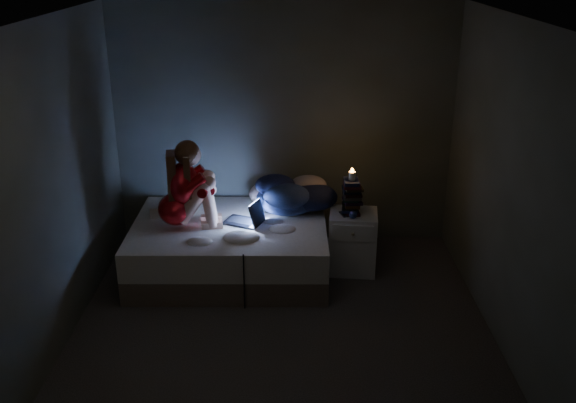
{
  "coord_description": "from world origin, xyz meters",
  "views": [
    {
      "loc": [
        0.07,
        -4.66,
        3.08
      ],
      "look_at": [
        0.05,
        1.0,
        0.8
      ],
      "focal_mm": 39.55,
      "sensor_mm": 36.0,
      "label": 1
    }
  ],
  "objects_px": {
    "laptop": "(243,211)",
    "nightstand": "(352,242)",
    "bed": "(230,247)",
    "candle": "(352,176)",
    "woman": "(175,185)",
    "phone": "(345,214)"
  },
  "relations": [
    {
      "from": "bed",
      "to": "nightstand",
      "type": "distance_m",
      "value": 1.24
    },
    {
      "from": "laptop",
      "to": "nightstand",
      "type": "distance_m",
      "value": 1.15
    },
    {
      "from": "candle",
      "to": "bed",
      "type": "bearing_deg",
      "value": -177.99
    },
    {
      "from": "laptop",
      "to": "nightstand",
      "type": "height_order",
      "value": "laptop"
    },
    {
      "from": "bed",
      "to": "laptop",
      "type": "distance_m",
      "value": 0.41
    },
    {
      "from": "bed",
      "to": "laptop",
      "type": "relative_size",
      "value": 5.25
    },
    {
      "from": "laptop",
      "to": "nightstand",
      "type": "relative_size",
      "value": 0.58
    },
    {
      "from": "bed",
      "to": "phone",
      "type": "bearing_deg",
      "value": -1.16
    },
    {
      "from": "phone",
      "to": "nightstand",
      "type": "bearing_deg",
      "value": 8.31
    },
    {
      "from": "woman",
      "to": "laptop",
      "type": "xyz_separation_m",
      "value": [
        0.64,
        0.09,
        -0.31
      ]
    },
    {
      "from": "laptop",
      "to": "candle",
      "type": "relative_size",
      "value": 4.55
    },
    {
      "from": "woman",
      "to": "nightstand",
      "type": "height_order",
      "value": "woman"
    },
    {
      "from": "woman",
      "to": "candle",
      "type": "height_order",
      "value": "woman"
    },
    {
      "from": "bed",
      "to": "nightstand",
      "type": "relative_size",
      "value": 3.06
    },
    {
      "from": "bed",
      "to": "woman",
      "type": "relative_size",
      "value": 2.19
    },
    {
      "from": "nightstand",
      "to": "woman",
      "type": "bearing_deg",
      "value": -170.84
    },
    {
      "from": "woman",
      "to": "nightstand",
      "type": "distance_m",
      "value": 1.86
    },
    {
      "from": "laptop",
      "to": "phone",
      "type": "xyz_separation_m",
      "value": [
        1.01,
        -0.03,
        -0.02
      ]
    },
    {
      "from": "woman",
      "to": "phone",
      "type": "xyz_separation_m",
      "value": [
        1.65,
        0.05,
        -0.33
      ]
    },
    {
      "from": "candle",
      "to": "phone",
      "type": "xyz_separation_m",
      "value": [
        -0.06,
        -0.07,
        -0.38
      ]
    },
    {
      "from": "nightstand",
      "to": "candle",
      "type": "relative_size",
      "value": 7.83
    },
    {
      "from": "woman",
      "to": "bed",
      "type": "bearing_deg",
      "value": 0.13
    }
  ]
}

